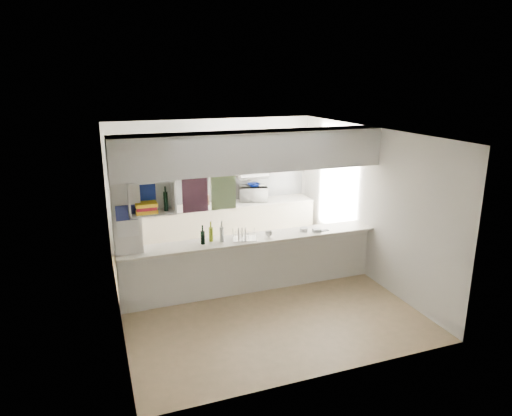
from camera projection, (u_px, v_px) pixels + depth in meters
name	position (u px, v px, depth m)	size (l,w,h in m)	color
floor	(252.00, 290.00, 7.50)	(4.80, 4.80, 0.00)	#937B55
ceiling	(252.00, 131.00, 6.80)	(4.80, 4.80, 0.00)	white
wall_back	(213.00, 183.00, 9.32)	(4.20, 4.20, 0.00)	silver
wall_left	(113.00, 229.00, 6.46)	(4.80, 4.80, 0.00)	silver
wall_right	(367.00, 203.00, 7.84)	(4.80, 4.80, 0.00)	silver
servery_partition	(242.00, 193.00, 7.00)	(4.20, 0.50, 2.60)	silver
cubby_shelf	(150.00, 199.00, 6.46)	(0.65, 0.35, 0.50)	white
kitchen_run	(224.00, 208.00, 9.26)	(3.60, 0.63, 2.24)	beige
microwave	(254.00, 194.00, 9.40)	(0.56, 0.38, 0.31)	white
bowl	(254.00, 185.00, 9.33)	(0.26, 0.26, 0.06)	navy
dish_rack	(244.00, 235.00, 7.16)	(0.42, 0.35, 0.20)	silver
cup	(269.00, 234.00, 7.25)	(0.11, 0.11, 0.09)	white
wine_bottles	(212.00, 235.00, 7.01)	(0.37, 0.15, 0.33)	black
plastic_tubs	(309.00, 230.00, 7.52)	(0.49, 0.21, 0.07)	silver
utensil_jar	(194.00, 203.00, 9.03)	(0.09, 0.09, 0.13)	black
knife_block	(206.00, 200.00, 9.13)	(0.10, 0.08, 0.21)	#53301C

